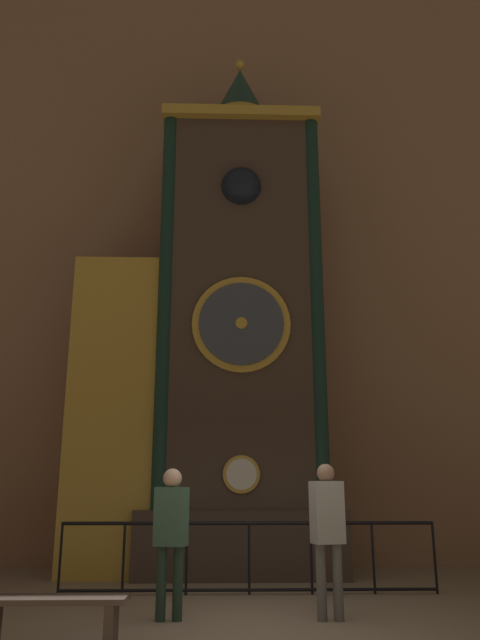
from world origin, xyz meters
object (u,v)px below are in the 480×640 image
object	(u,v)px
clock_tower	(216,340)
visitor_near	(171,527)
visitor_bench	(52,612)
visitor_far	(327,525)

from	to	relation	value
clock_tower	visitor_near	size ratio (longest dim) A/B	6.21
visitor_bench	visitor_near	bearing A→B (deg)	52.81
clock_tower	visitor_near	distance (m)	4.74
visitor_near	visitor_bench	bearing A→B (deg)	-109.14
visitor_near	visitor_far	distance (m)	1.74
clock_tower	visitor_near	xyz separation A→B (m)	(-0.44, -3.63, -3.02)
clock_tower	visitor_near	world-z (taller)	clock_tower
clock_tower	visitor_far	distance (m)	4.92
visitor_bench	visitor_far	bearing A→B (deg)	23.97
clock_tower	visitor_far	size ratio (longest dim) A/B	6.02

